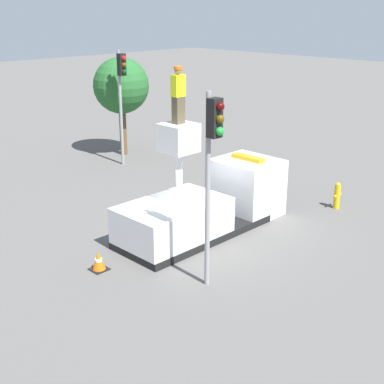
{
  "coord_description": "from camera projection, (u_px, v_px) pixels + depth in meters",
  "views": [
    {
      "loc": [
        -11.96,
        -11.84,
        7.46
      ],
      "look_at": [
        -1.45,
        -1.33,
        2.24
      ],
      "focal_mm": 50.0,
      "sensor_mm": 36.0,
      "label": 1
    }
  ],
  "objects": [
    {
      "name": "ground_plane",
      "position": [
        194.0,
        234.0,
        18.36
      ],
      "size": [
        120.0,
        120.0,
        0.0
      ],
      "primitive_type": "plane",
      "color": "#565451"
    },
    {
      "name": "bucket_truck",
      "position": [
        206.0,
        206.0,
        18.45
      ],
      "size": [
        6.58,
        2.27,
        3.97
      ],
      "color": "black",
      "rests_on": "ground"
    },
    {
      "name": "worker",
      "position": [
        178.0,
        95.0,
        16.28
      ],
      "size": [
        0.4,
        0.26,
        1.75
      ],
      "color": "brown",
      "rests_on": "bucket_truck"
    },
    {
      "name": "traffic_light_pole",
      "position": [
        212.0,
        154.0,
        13.75
      ],
      "size": [
        0.34,
        0.57,
        5.43
      ],
      "color": "gray",
      "rests_on": "ground"
    },
    {
      "name": "traffic_light_across",
      "position": [
        122.0,
        85.0,
        25.06
      ],
      "size": [
        0.34,
        0.57,
        5.49
      ],
      "color": "gray",
      "rests_on": "ground"
    },
    {
      "name": "fire_hydrant",
      "position": [
        337.0,
        196.0,
        20.57
      ],
      "size": [
        0.47,
        0.23,
        1.03
      ],
      "color": "gold",
      "rests_on": "ground"
    },
    {
      "name": "traffic_cone_rear",
      "position": [
        99.0,
        261.0,
        15.82
      ],
      "size": [
        0.5,
        0.5,
        0.59
      ],
      "color": "black",
      "rests_on": "ground"
    },
    {
      "name": "tree_left_bg",
      "position": [
        121.0,
        86.0,
        27.02
      ],
      "size": [
        2.83,
        2.83,
        5.01
      ],
      "color": "brown",
      "rests_on": "ground"
    }
  ]
}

